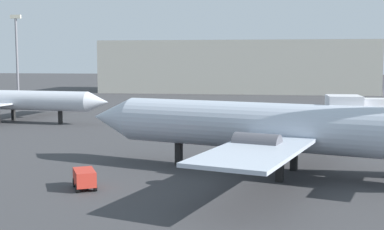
% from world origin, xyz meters
% --- Properties ---
extents(airplane_at_gate, '(32.25, 27.11, 10.90)m').
position_xyz_m(airplane_at_gate, '(2.83, 25.58, 3.63)').
color(airplane_at_gate, '#B2BCCC').
rests_on(airplane_at_gate, ground_plane).
extents(airplane_on_taxiway, '(29.22, 28.59, 8.68)m').
position_xyz_m(airplane_on_taxiway, '(-33.40, 53.36, 3.08)').
color(airplane_on_taxiway, silver).
rests_on(airplane_on_taxiway, ground_plane).
extents(baggage_cart, '(2.27, 2.73, 1.30)m').
position_xyz_m(baggage_cart, '(-9.94, 19.27, 0.76)').
color(baggage_cart, red).
rests_on(baggage_cart, ground_plane).
extents(light_mast_left, '(2.40, 0.50, 18.49)m').
position_xyz_m(light_mast_left, '(-52.67, 92.98, 10.49)').
color(light_mast_left, slate).
rests_on(light_mast_left, ground_plane).
extents(terminal_building, '(71.37, 26.30, 13.68)m').
position_xyz_m(terminal_building, '(-6.24, 128.25, 6.84)').
color(terminal_building, beige).
rests_on(terminal_building, ground_plane).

